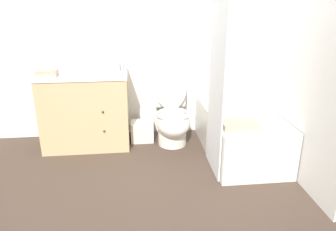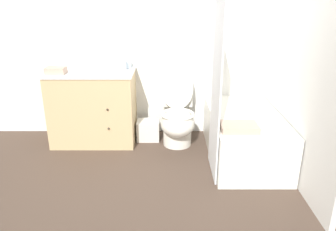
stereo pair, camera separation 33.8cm
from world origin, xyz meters
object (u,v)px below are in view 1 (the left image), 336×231
sink_faucet (85,66)px  bathtub (239,132)px  bath_towel_folded (239,124)px  soap_dispenser (117,66)px  toilet (172,118)px  vanity_cabinet (86,109)px  wastebasket (142,131)px  hand_towel_folded (47,73)px  tissue_box (117,65)px

sink_faucet → bathtub: 1.94m
sink_faucet → bath_towel_folded: 1.92m
soap_dispenser → bathtub: bearing=-17.0°
toilet → soap_dispenser: (-0.62, 0.09, 0.62)m
vanity_cabinet → toilet: bearing=-5.0°
wastebasket → bath_towel_folded: bearing=-43.8°
vanity_cabinet → soap_dispenser: (0.38, 0.01, 0.50)m
bathtub → bath_towel_folded: 0.54m
vanity_cabinet → bathtub: vanity_cabinet is taller
soap_dispenser → hand_towel_folded: (-0.73, -0.15, -0.03)m
vanity_cabinet → sink_faucet: size_ratio=6.99×
bathtub → bath_towel_folded: (-0.16, -0.44, 0.28)m
wastebasket → soap_dispenser: bearing=-173.8°
wastebasket → soap_dispenser: (-0.26, -0.03, 0.83)m
toilet → hand_towel_folded: size_ratio=4.16×
soap_dispenser → bath_towel_folded: size_ratio=0.46×
vanity_cabinet → soap_dispenser: bearing=1.0°
sink_faucet → soap_dispenser: bearing=-26.9°
toilet → bath_towel_folded: toilet is taller
toilet → tissue_box: tissue_box is taller
toilet → wastebasket: toilet is taller
bathtub → soap_dispenser: size_ratio=8.50×
sink_faucet → wastebasket: 1.03m
sink_faucet → soap_dispenser: (0.38, -0.19, 0.04)m
vanity_cabinet → soap_dispenser: size_ratio=6.13×
wastebasket → hand_towel_folded: size_ratio=1.28×
toilet → tissue_box: bearing=158.5°
vanity_cabinet → toilet: (1.00, -0.09, -0.12)m
vanity_cabinet → sink_faucet: sink_faucet is taller
toilet → wastebasket: bearing=161.1°
wastebasket → sink_faucet: bearing=165.6°
bath_towel_folded → sink_faucet: bearing=146.2°
hand_towel_folded → vanity_cabinet: bearing=22.1°
tissue_box → hand_towel_folded: tissue_box is taller
hand_towel_folded → bath_towel_folded: size_ratio=0.61×
hand_towel_folded → bath_towel_folded: (1.91, -0.70, -0.39)m
bathtub → tissue_box: 1.60m
sink_faucet → toilet: sink_faucet is taller
wastebasket → bathtub: bearing=-22.1°
wastebasket → tissue_box: (-0.27, 0.12, 0.80)m
vanity_cabinet → soap_dispenser: 0.63m
sink_faucet → hand_towel_folded: 0.49m
bath_towel_folded → vanity_cabinet: bearing=151.6°
sink_faucet → bath_towel_folded: bearing=-33.8°
sink_faucet → bathtub: sink_faucet is taller
bathtub → wastebasket: 1.17m
bathtub → toilet: bearing=156.4°
tissue_box → bath_towel_folded: 1.60m
toilet → bathtub: toilet is taller
sink_faucet → bath_towel_folded: size_ratio=0.41×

